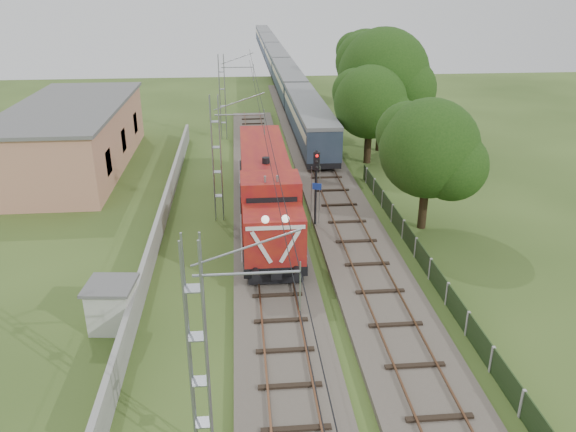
{
  "coord_description": "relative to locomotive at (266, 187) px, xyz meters",
  "views": [
    {
      "loc": [
        -1.58,
        -21.77,
        14.32
      ],
      "look_at": [
        0.99,
        6.86,
        2.2
      ],
      "focal_mm": 35.0,
      "sensor_mm": 36.0,
      "label": 1
    }
  ],
  "objects": [
    {
      "name": "station_building",
      "position": [
        -15.0,
        12.64,
        0.29
      ],
      "size": [
        8.4,
        20.4,
        5.22
      ],
      "color": "tan",
      "rests_on": "ground"
    },
    {
      "name": "coach_rake",
      "position": [
        5.0,
        61.49,
        0.05
      ],
      "size": [
        2.84,
        106.29,
        3.29
      ],
      "color": "black",
      "rests_on": "ground"
    },
    {
      "name": "tree_c",
      "position": [
        9.25,
        11.74,
        2.72
      ],
      "size": [
        6.27,
        5.97,
        8.12
      ],
      "color": "#332815",
      "rests_on": "ground"
    },
    {
      "name": "locomotive",
      "position": [
        0.0,
        0.0,
        0.0
      ],
      "size": [
        3.17,
        18.09,
        4.59
      ],
      "color": "black",
      "rests_on": "ground"
    },
    {
      "name": "boundary_wall",
      "position": [
        -6.5,
        0.64,
        -1.59
      ],
      "size": [
        0.25,
        40.0,
        1.5
      ],
      "primitive_type": "cube",
      "color": "#9E9E99",
      "rests_on": "ground"
    },
    {
      "name": "tree_b",
      "position": [
        11.13,
        15.31,
        4.37
      ],
      "size": [
        8.29,
        7.9,
        10.75
      ],
      "color": "#332815",
      "rests_on": "ground"
    },
    {
      "name": "tree_d",
      "position": [
        13.74,
        34.03,
        3.36
      ],
      "size": [
        7.05,
        6.72,
        9.14
      ],
      "color": "#332815",
      "rests_on": "ground"
    },
    {
      "name": "signal_post",
      "position": [
        2.96,
        -1.52,
        1.12
      ],
      "size": [
        0.54,
        0.43,
        5.04
      ],
      "color": "black",
      "rests_on": "ground"
    },
    {
      "name": "fence",
      "position": [
        8.0,
        -8.36,
        -1.74
      ],
      "size": [
        0.12,
        32.0,
        1.2
      ],
      "color": "black",
      "rests_on": "ground"
    },
    {
      "name": "catenary",
      "position": [
        -2.95,
        0.64,
        1.71
      ],
      "size": [
        3.31,
        70.0,
        8.0
      ],
      "color": "gray",
      "rests_on": "ground"
    },
    {
      "name": "track_side",
      "position": [
        5.0,
        8.64,
        -2.16
      ],
      "size": [
        4.2,
        80.0,
        0.45
      ],
      "color": "#6B6054",
      "rests_on": "ground"
    },
    {
      "name": "tree_a",
      "position": [
        9.69,
        -1.89,
        2.71
      ],
      "size": [
        6.25,
        5.95,
        8.1
      ],
      "color": "#332815",
      "rests_on": "ground"
    },
    {
      "name": "relay_hut",
      "position": [
        -7.4,
        -11.26,
        -1.25
      ],
      "size": [
        2.29,
        2.29,
        2.16
      ],
      "color": "beige",
      "rests_on": "ground"
    },
    {
      "name": "ground",
      "position": [
        0.0,
        -11.36,
        -2.34
      ],
      "size": [
        140.0,
        140.0,
        0.0
      ],
      "primitive_type": "plane",
      "color": "#32471A",
      "rests_on": "ground"
    },
    {
      "name": "track_main",
      "position": [
        0.0,
        -4.36,
        -2.16
      ],
      "size": [
        4.2,
        70.0,
        0.45
      ],
      "color": "#6B6054",
      "rests_on": "ground"
    }
  ]
}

